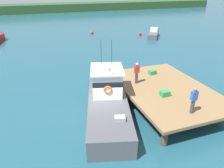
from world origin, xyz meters
name	(u,v)px	position (x,y,z in m)	size (l,w,h in m)	color
ground_plane	(103,114)	(0.00, 0.00, 0.00)	(200.00, 200.00, 0.00)	#1E4C5B
dock	(165,89)	(4.80, 0.00, 1.07)	(6.00, 9.00, 1.20)	#4C3D2D
main_fishing_boat	(108,100)	(0.36, 0.07, 1.01)	(4.66, 9.92, 4.80)	#4C4C51
crate_stack_mid_dock	(152,72)	(5.19, 2.65, 1.37)	(0.60, 0.44, 0.33)	#2D8442
crate_single_far	(165,93)	(4.05, -1.07, 1.38)	(0.60, 0.44, 0.36)	#2D8442
deckhand_by_the_boat	(194,100)	(4.36, -3.43, 2.06)	(0.36, 0.22, 1.63)	#383842
deckhand_further_back	(137,73)	(3.14, 1.46, 2.06)	(0.36, 0.22, 1.63)	#383842
moored_boat_mid_harbor	(154,34)	(15.13, 19.64, 0.50)	(4.16, 5.29, 1.44)	#4C4C51
mooring_buoy_outer	(92,32)	(6.09, 25.45, 0.25)	(0.50, 0.50, 0.50)	red
mooring_buoy_spare_mooring	(140,34)	(13.61, 21.53, 0.26)	(0.51, 0.51, 0.51)	red
far_shoreline	(42,8)	(0.00, 62.00, 1.20)	(120.00, 8.00, 2.40)	#284723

